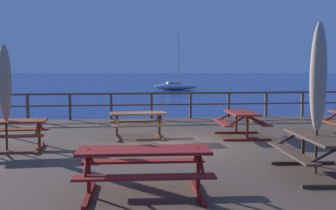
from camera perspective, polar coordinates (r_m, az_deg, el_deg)
ground_plane at (r=11.74m, az=0.62°, el=-8.79°), size 600.00×600.00×0.00m
wooden_deck at (r=11.66m, az=0.62°, el=-7.07°), size 16.86×12.40×0.72m
railing_waterside_far at (r=17.47m, az=-2.26°, el=0.58°), size 16.66×0.10×1.09m
picnic_table_back_left at (r=12.92m, az=9.95°, el=-1.86°), size 1.52×1.84×0.78m
picnic_table_mid_right at (r=8.71m, az=19.97°, el=-5.24°), size 1.59×2.29×0.78m
picnic_table_mid_centre at (r=11.38m, az=-20.87°, el=-2.99°), size 1.91×1.43×0.78m
picnic_table_front_left at (r=6.90m, az=-3.29°, el=-7.58°), size 2.22×1.53×0.78m
picnic_table_front_right at (r=12.60m, az=-4.05°, el=-1.99°), size 1.73×1.50×0.78m
patio_umbrella_short_front at (r=8.64m, az=19.70°, el=3.49°), size 0.32×0.32×2.97m
patio_umbrella_tall_back_right at (r=11.31m, az=-21.23°, el=2.75°), size 0.32×0.32×2.67m
sailboat_distant at (r=56.19m, az=1.07°, el=2.57°), size 6.14×2.31×7.72m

